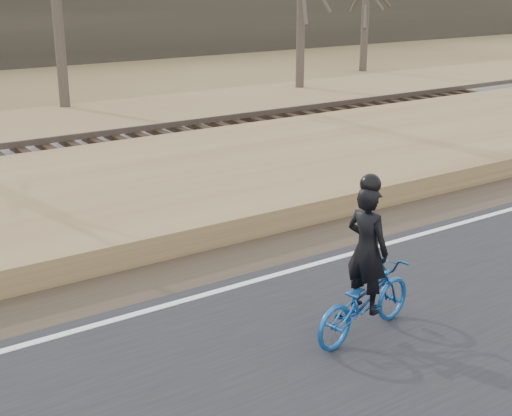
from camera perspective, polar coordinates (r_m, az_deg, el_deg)
ground at (r=9.76m, az=-9.97°, el=-9.37°), size 120.00×120.00×0.00m
edge_line at (r=9.89m, az=-10.48°, el=-8.58°), size 120.00×0.12×0.01m
shoulder at (r=10.75m, az=-12.67°, el=-6.73°), size 120.00×1.60×0.04m
embankment at (r=13.34m, az=-17.59°, el=-1.26°), size 120.00×5.00×0.44m
cyclist at (r=9.14m, az=8.73°, el=-6.16°), size 1.87×0.92×2.14m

